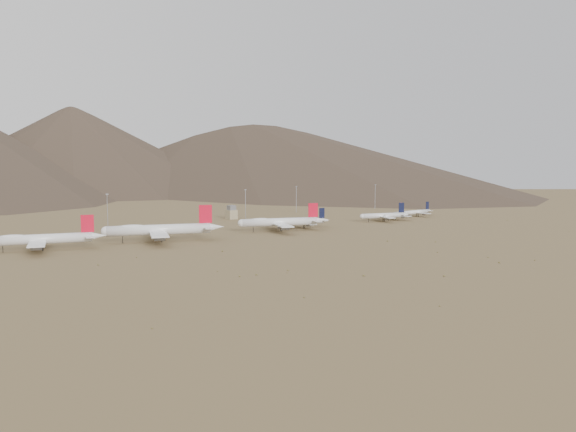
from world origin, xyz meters
TOP-DOWN VIEW (x-y plane):
  - ground at (0.00, 0.00)m, footprint 3000.00×3000.00m
  - mountain_ridge at (0.00, 900.00)m, footprint 4400.00×1000.00m
  - widebody_west at (-145.79, 37.37)m, footprint 64.09×50.74m
  - widebody_centre at (-77.50, 29.70)m, footprint 72.42×57.88m
  - widebody_east at (13.68, 26.65)m, footprint 63.36×50.68m
  - narrowbody_a at (40.20, 31.41)m, footprint 43.92×31.82m
  - narrowbody_b at (122.00, 26.77)m, footprint 45.13×33.47m
  - narrowbody_c at (138.16, 29.95)m, footprint 40.40×30.23m
  - narrowbody_d at (177.83, 37.53)m, footprint 38.96×27.92m
  - control_tower at (30.00, 120.00)m, footprint 8.00×8.00m
  - mast_west at (-76.54, 126.05)m, footprint 2.00×0.60m
  - mast_centre at (43.11, 117.83)m, footprint 2.00×0.60m
  - mast_east at (114.74, 136.84)m, footprint 2.00×0.60m
  - mast_far_east at (206.12, 118.71)m, footprint 2.00×0.60m
  - desert_scrub at (-37.37, -86.92)m, footprint 418.56×169.34m

SIDE VIEW (x-z plane):
  - ground at x=0.00m, z-range 0.00..0.00m
  - desert_scrub at x=-37.37m, z-range -0.12..0.69m
  - narrowbody_d at x=177.83m, z-range -2.25..10.59m
  - narrowbody_c at x=138.16m, z-range -2.45..11.52m
  - narrowbody_a at x=40.20m, z-range -2.55..11.98m
  - narrowbody_b at x=122.00m, z-range -2.69..12.64m
  - control_tower at x=30.00m, z-range -0.68..11.32m
  - widebody_west at x=-145.79m, z-range -3.04..16.53m
  - widebody_east at x=13.68m, z-range -3.07..16.71m
  - widebody_centre at x=-77.50m, z-range -3.50..19.06m
  - mast_west at x=-76.54m, z-range 1.35..27.05m
  - mast_centre at x=43.11m, z-range 1.35..27.05m
  - mast_east at x=114.74m, z-range 1.35..27.05m
  - mast_far_east at x=206.12m, z-range 1.35..27.05m
  - mountain_ridge at x=0.00m, z-range 0.00..300.00m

